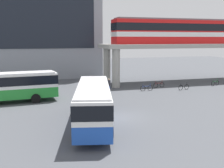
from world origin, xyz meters
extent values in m
plane|color=#47494F|center=(0.00, 10.00, 0.00)|extent=(120.00, 120.00, 0.00)
cube|color=gray|center=(-10.52, 29.25, 9.65)|extent=(30.78, 10.02, 19.30)
cube|color=black|center=(-10.52, 24.19, 10.61)|extent=(27.71, 0.10, 10.81)
cube|color=#9E9B93|center=(16.32, 16.59, 5.70)|extent=(26.72, 6.40, 0.60)
cylinder|color=#9E9B93|center=(4.16, 14.19, 2.70)|extent=(1.10, 1.10, 5.40)
cylinder|color=#9E9B93|center=(4.16, 18.99, 2.70)|extent=(1.10, 1.10, 5.40)
cube|color=red|center=(14.48, 16.59, 7.80)|extent=(19.86, 2.90, 3.60)
cube|color=silver|center=(14.48, 16.59, 7.44)|extent=(19.92, 2.96, 0.70)
cube|color=black|center=(14.48, 16.59, 8.52)|extent=(19.92, 2.96, 1.10)
cube|color=slate|center=(14.48, 16.59, 9.72)|extent=(19.06, 2.61, 0.24)
cube|color=#1E4CB2|center=(-2.63, -1.58, 1.05)|extent=(4.95, 11.28, 1.10)
cube|color=silver|center=(-2.63, -1.58, 2.35)|extent=(4.95, 11.28, 1.50)
cube|color=black|center=(-2.63, -1.58, 2.43)|extent=(5.00, 11.33, 0.96)
cube|color=silver|center=(-2.63, -1.58, 3.16)|extent=(4.70, 10.72, 0.12)
cylinder|color=black|center=(-3.04, 2.14, 0.50)|extent=(0.50, 1.04, 1.00)
cylinder|color=black|center=(-0.61, 1.56, 0.50)|extent=(0.50, 1.04, 1.00)
cylinder|color=black|center=(-4.55, -4.29, 0.50)|extent=(0.50, 1.04, 1.00)
cylinder|color=black|center=(-2.12, -4.86, 0.50)|extent=(0.50, 1.04, 1.00)
cube|color=#268C33|center=(-10.06, 8.46, 1.05)|extent=(11.17, 3.43, 1.10)
cube|color=white|center=(-10.06, 8.46, 2.35)|extent=(11.17, 3.43, 1.50)
cube|color=black|center=(-10.06, 8.46, 2.43)|extent=(11.22, 3.48, 0.96)
cube|color=silver|center=(-10.06, 8.46, 3.16)|extent=(10.62, 3.26, 0.12)
cylinder|color=black|center=(-6.88, 7.48, 0.50)|extent=(1.02, 0.36, 1.00)
cylinder|color=black|center=(-7.10, 9.97, 0.50)|extent=(1.02, 0.36, 1.00)
torus|color=black|center=(19.06, 11.68, 0.34)|extent=(0.72, 0.29, 0.74)
torus|color=black|center=(18.06, 11.35, 0.34)|extent=(0.72, 0.29, 0.74)
cylinder|color=#1E7F33|center=(18.56, 11.51, 0.62)|extent=(1.01, 0.38, 0.05)
cylinder|color=#1E7F33|center=(18.06, 11.35, 0.64)|extent=(0.04, 0.04, 0.55)
cylinder|color=#1E7F33|center=(19.06, 11.68, 0.69)|extent=(0.04, 0.04, 0.65)
torus|color=black|center=(12.86, 9.96, 0.34)|extent=(0.74, 0.22, 0.74)
torus|color=black|center=(11.84, 9.74, 0.34)|extent=(0.74, 0.22, 0.74)
cylinder|color=black|center=(12.35, 9.85, 0.62)|extent=(1.04, 0.27, 0.05)
cylinder|color=black|center=(11.84, 9.74, 0.64)|extent=(0.04, 0.04, 0.55)
cylinder|color=black|center=(12.86, 9.96, 0.69)|extent=(0.04, 0.04, 0.65)
torus|color=black|center=(7.79, 10.61, 0.34)|extent=(0.74, 0.07, 0.74)
torus|color=black|center=(6.74, 10.62, 0.34)|extent=(0.74, 0.07, 0.74)
cylinder|color=#1E3FA5|center=(7.27, 10.61, 0.62)|extent=(1.05, 0.06, 0.05)
cylinder|color=#1E3FA5|center=(6.74, 10.62, 0.64)|extent=(0.04, 0.04, 0.55)
cylinder|color=#1E3FA5|center=(7.79, 10.61, 0.69)|extent=(0.04, 0.04, 0.65)
torus|color=black|center=(10.47, 12.50, 0.34)|extent=(0.74, 0.16, 0.74)
torus|color=black|center=(9.43, 12.36, 0.34)|extent=(0.74, 0.16, 0.74)
cylinder|color=#B21E1E|center=(9.95, 12.43, 0.62)|extent=(1.05, 0.19, 0.05)
cylinder|color=#B21E1E|center=(9.43, 12.36, 0.64)|extent=(0.04, 0.04, 0.55)
cylinder|color=#B21E1E|center=(10.47, 12.50, 0.69)|extent=(0.04, 0.04, 0.65)
cylinder|color=navy|center=(2.20, 11.03, 0.43)|extent=(0.32, 0.32, 0.86)
cube|color=#26262D|center=(2.20, 11.03, 1.20)|extent=(0.38, 0.47, 0.68)
sphere|color=tan|center=(2.20, 11.03, 1.66)|extent=(0.23, 0.23, 0.23)
camera|label=1|loc=(-7.22, -22.31, 6.82)|focal=44.11mm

